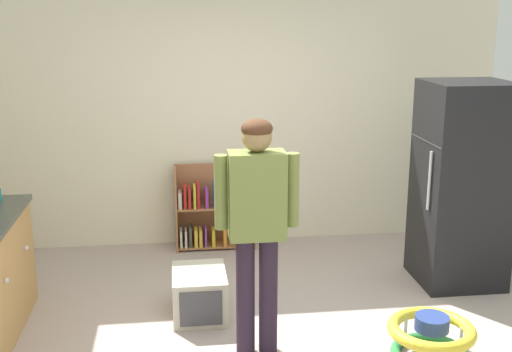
{
  "coord_description": "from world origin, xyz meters",
  "views": [
    {
      "loc": [
        -0.7,
        -4.1,
        2.35
      ],
      "look_at": [
        -0.09,
        0.67,
        1.11
      ],
      "focal_mm": 45.22,
      "sensor_mm": 36.0,
      "label": 1
    }
  ],
  "objects_px": {
    "baby_walker": "(431,338)",
    "bookshelf": "(210,212)",
    "pet_carrier": "(199,294)",
    "refrigerator": "(462,184)",
    "standing_person": "(257,217)"
  },
  "relations": [
    {
      "from": "standing_person",
      "to": "pet_carrier",
      "type": "xyz_separation_m",
      "value": [
        -0.38,
        0.62,
        -0.82
      ]
    },
    {
      "from": "bookshelf",
      "to": "baby_walker",
      "type": "distance_m",
      "value": 2.78
    },
    {
      "from": "refrigerator",
      "to": "pet_carrier",
      "type": "bearing_deg",
      "value": -170.18
    },
    {
      "from": "pet_carrier",
      "to": "baby_walker",
      "type": "bearing_deg",
      "value": -29.21
    },
    {
      "from": "bookshelf",
      "to": "pet_carrier",
      "type": "height_order",
      "value": "bookshelf"
    },
    {
      "from": "baby_walker",
      "to": "bookshelf",
      "type": "bearing_deg",
      "value": 120.0
    },
    {
      "from": "refrigerator",
      "to": "baby_walker",
      "type": "distance_m",
      "value": 1.64
    },
    {
      "from": "baby_walker",
      "to": "refrigerator",
      "type": "bearing_deg",
      "value": 59.79
    },
    {
      "from": "standing_person",
      "to": "pet_carrier",
      "type": "relative_size",
      "value": 3.03
    },
    {
      "from": "baby_walker",
      "to": "pet_carrier",
      "type": "relative_size",
      "value": 1.09
    },
    {
      "from": "refrigerator",
      "to": "bookshelf",
      "type": "bearing_deg",
      "value": 151.98
    },
    {
      "from": "bookshelf",
      "to": "standing_person",
      "type": "height_order",
      "value": "standing_person"
    },
    {
      "from": "bookshelf",
      "to": "pet_carrier",
      "type": "distance_m",
      "value": 1.55
    },
    {
      "from": "refrigerator",
      "to": "bookshelf",
      "type": "xyz_separation_m",
      "value": [
        -2.13,
        1.13,
        -0.52
      ]
    },
    {
      "from": "refrigerator",
      "to": "bookshelf",
      "type": "height_order",
      "value": "refrigerator"
    }
  ]
}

